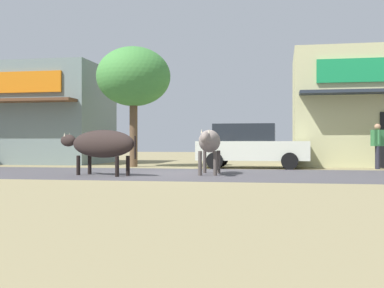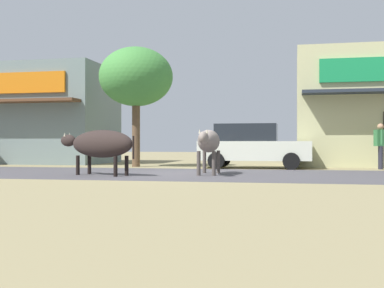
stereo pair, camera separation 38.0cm
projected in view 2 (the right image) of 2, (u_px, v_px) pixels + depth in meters
ground at (181, 174)px, 14.94m from camera, size 80.00×80.00×0.00m
asphalt_road at (181, 174)px, 14.94m from camera, size 72.00×6.08×0.00m
storefront_left_cafe at (18, 115)px, 23.83m from camera, size 8.86×5.32×4.54m
roadside_tree at (136, 77)px, 19.55m from camera, size 2.91×2.91×4.73m
parked_hatchback_car at (252, 146)px, 18.39m from camera, size 4.09×1.88×1.64m
cow_near_brown at (100, 144)px, 14.21m from camera, size 2.73×1.41×1.30m
cow_far_dark at (209, 142)px, 14.59m from camera, size 0.72×2.59×1.32m
pedestrian_by_shop at (381, 142)px, 17.60m from camera, size 0.47×0.61×1.63m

